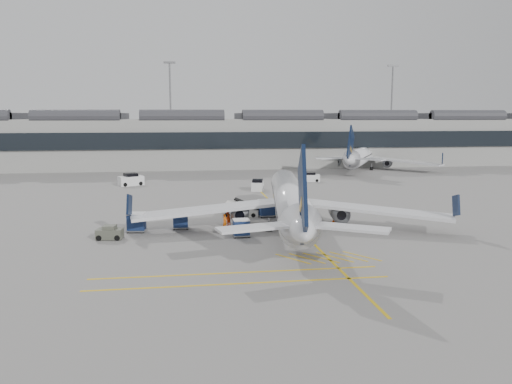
{
  "coord_description": "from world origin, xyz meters",
  "views": [
    {
      "loc": [
        -1.77,
        -46.35,
        11.83
      ],
      "look_at": [
        5.5,
        4.08,
        4.0
      ],
      "focal_mm": 35.0,
      "sensor_mm": 36.0,
      "label": 1
    }
  ],
  "objects": [
    {
      "name": "belt_loader",
      "position": [
        4.66,
        11.67,
        0.62
      ],
      "size": [
        5.39,
        2.68,
        2.13
      ],
      "rotation": [
        0.0,
        0.0,
        -0.24
      ],
      "color": "silver",
      "rests_on": "ground"
    },
    {
      "name": "service_van_mid",
      "position": [
        9.73,
        31.62,
        0.78
      ],
      "size": [
        2.47,
        3.71,
        1.75
      ],
      "rotation": [
        0.0,
        0.0,
        1.33
      ],
      "color": "white",
      "rests_on": "ground"
    },
    {
      "name": "service_van_left",
      "position": [
        -10.89,
        40.28,
        0.94
      ],
      "size": [
        4.55,
        3.56,
        2.09
      ],
      "rotation": [
        0.0,
        0.0,
        0.44
      ],
      "color": "white",
      "rests_on": "ground"
    },
    {
      "name": "light_masts",
      "position": [
        -1.67,
        86.0,
        14.49
      ],
      "size": [
        113.0,
        0.6,
        25.45
      ],
      "color": "slate",
      "rests_on": "ground"
    },
    {
      "name": "terminal",
      "position": [
        0.0,
        71.93,
        6.14
      ],
      "size": [
        200.0,
        20.45,
        12.4
      ],
      "color": "#9E9E99",
      "rests_on": "ground"
    },
    {
      "name": "baggage_cart_a",
      "position": [
        7.68,
        10.57,
        1.09
      ],
      "size": [
        2.12,
        1.83,
        2.04
      ],
      "rotation": [
        0.0,
        0.0,
        0.13
      ],
      "color": "gray",
      "rests_on": "ground"
    },
    {
      "name": "ramp_agent_a",
      "position": [
        2.32,
        5.0,
        0.79
      ],
      "size": [
        0.68,
        0.67,
        1.58
      ],
      "primitive_type": "imported",
      "rotation": [
        0.0,
        0.0,
        0.75
      ],
      "color": "orange",
      "rests_on": "ground"
    },
    {
      "name": "airliner_far",
      "position": [
        37.43,
        60.03,
        2.96
      ],
      "size": [
        31.07,
        34.27,
        10.06
      ],
      "rotation": [
        0.0,
        0.0,
        -0.5
      ],
      "color": "silver",
      "rests_on": "ground"
    },
    {
      "name": "safety_cone_engine",
      "position": [
        14.64,
        6.51,
        0.25
      ],
      "size": [
        0.36,
        0.36,
        0.5
      ],
      "primitive_type": "cone",
      "color": "#F24C0A",
      "rests_on": "ground"
    },
    {
      "name": "service_van_right",
      "position": [
        20.8,
        40.86,
        0.75
      ],
      "size": [
        3.47,
        2.14,
        1.67
      ],
      "rotation": [
        0.0,
        0.0,
        -0.17
      ],
      "color": "white",
      "rests_on": "ground"
    },
    {
      "name": "baggage_cart_d",
      "position": [
        -6.77,
        4.86,
        1.06
      ],
      "size": [
        2.05,
        1.76,
        1.99
      ],
      "rotation": [
        0.0,
        0.0,
        -0.11
      ],
      "color": "gray",
      "rests_on": "ground"
    },
    {
      "name": "ground",
      "position": [
        0.0,
        0.0,
        0.0
      ],
      "size": [
        220.0,
        220.0,
        0.0
      ],
      "primitive_type": "plane",
      "color": "gray",
      "rests_on": "ground"
    },
    {
      "name": "airliner_main",
      "position": [
        9.26,
        4.6,
        2.86
      ],
      "size": [
        33.15,
        36.47,
        9.74
      ],
      "rotation": [
        0.0,
        0.0,
        -0.15
      ],
      "color": "silver",
      "rests_on": "ground"
    },
    {
      "name": "baggage_cart_c",
      "position": [
        -2.3,
        5.71,
        0.94
      ],
      "size": [
        1.68,
        1.39,
        1.76
      ],
      "rotation": [
        0.0,
        0.0,
        -0.01
      ],
      "color": "gray",
      "rests_on": "ground"
    },
    {
      "name": "pushback_tug",
      "position": [
        -9.06,
        2.16,
        0.6
      ],
      "size": [
        2.58,
        1.77,
        1.36
      ],
      "rotation": [
        0.0,
        0.0,
        -0.12
      ],
      "color": "#515346",
      "rests_on": "ground"
    },
    {
      "name": "ramp_agent_b",
      "position": [
        2.71,
        6.44,
        0.86
      ],
      "size": [
        1.05,
        1.05,
        1.72
      ],
      "primitive_type": "imported",
      "rotation": [
        0.0,
        0.0,
        3.91
      ],
      "color": "#FF480D",
      "rests_on": "ground"
    },
    {
      "name": "safety_cone_nose",
      "position": [
        10.89,
        20.7,
        0.27
      ],
      "size": [
        0.38,
        0.38,
        0.53
      ],
      "primitive_type": "cone",
      "color": "#F24C0A",
      "rests_on": "ground"
    },
    {
      "name": "baggage_cart_b",
      "position": [
        3.62,
        1.29,
        0.94
      ],
      "size": [
        1.74,
        1.46,
        1.76
      ],
      "rotation": [
        0.0,
        0.0,
        0.05
      ],
      "color": "gray",
      "rests_on": "ground"
    },
    {
      "name": "apron_markings",
      "position": [
        10.0,
        10.0,
        0.01
      ],
      "size": [
        0.25,
        60.0,
        0.01
      ],
      "primitive_type": "cube",
      "color": "gold",
      "rests_on": "ground"
    }
  ]
}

